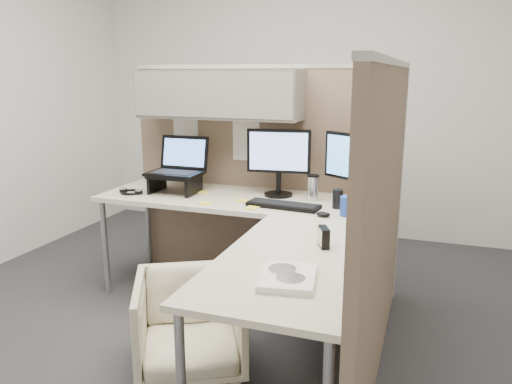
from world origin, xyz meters
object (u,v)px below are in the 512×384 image
(office_chair, at_px, (190,319))
(keyboard, at_px, (283,205))
(desk, at_px, (253,223))
(monitor_left, at_px, (279,157))

(office_chair, distance_m, keyboard, 0.96)
(desk, bearing_deg, monitor_left, 90.90)
(monitor_left, relative_size, keyboard, 0.99)
(monitor_left, height_order, keyboard, monitor_left)
(desk, relative_size, monitor_left, 4.29)
(desk, relative_size, office_chair, 3.46)
(keyboard, bearing_deg, office_chair, -104.01)
(desk, xyz_separation_m, monitor_left, (-0.01, 0.55, 0.32))
(monitor_left, bearing_deg, keyboard, -74.79)
(desk, relative_size, keyboard, 4.27)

